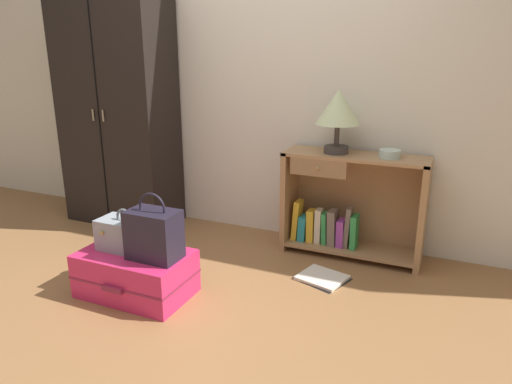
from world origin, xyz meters
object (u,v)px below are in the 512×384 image
at_px(bookshelf, 347,207).
at_px(handbag, 154,234).
at_px(bowl, 390,154).
at_px(suitcase_large, 136,273).
at_px(table_lamp, 338,110).
at_px(open_book_on_floor, 322,278).
at_px(wardrobe, 118,112).
at_px(train_case, 125,234).
at_px(bottle, 84,264).

xyz_separation_m(bookshelf, handbag, (-0.86, -1.13, 0.07)).
distance_m(bowl, suitcase_large, 1.81).
xyz_separation_m(bowl, handbag, (-1.13, -1.10, -0.35)).
height_order(table_lamp, suitcase_large, table_lamp).
bearing_deg(suitcase_large, open_book_on_floor, 33.04).
bearing_deg(table_lamp, handbag, -124.74).
relative_size(wardrobe, table_lamp, 4.34).
bearing_deg(wardrobe, bowl, 1.23).
bearing_deg(bowl, table_lamp, -179.94).
xyz_separation_m(bowl, suitcase_large, (-1.29, -1.10, -0.64)).
distance_m(bookshelf, train_case, 1.55).
bearing_deg(bookshelf, handbag, -127.44).
relative_size(bookshelf, suitcase_large, 1.48).
height_order(wardrobe, table_lamp, wardrobe).
relative_size(bookshelf, open_book_on_floor, 2.65).
relative_size(table_lamp, bottle, 2.56).
bearing_deg(train_case, handbag, -7.70).
bearing_deg(bowl, bottle, -149.77).
bearing_deg(train_case, bookshelf, 44.92).
relative_size(bowl, handbag, 0.36).
height_order(wardrobe, bottle, wardrobe).
xyz_separation_m(suitcase_large, train_case, (-0.08, 0.02, 0.23)).
bearing_deg(suitcase_large, handbag, -2.47).
distance_m(wardrobe, bowl, 2.21).
bearing_deg(suitcase_large, bowl, 40.43).
height_order(suitcase_large, open_book_on_floor, suitcase_large).
distance_m(wardrobe, train_case, 1.44).
bearing_deg(bowl, handbag, -135.65).
height_order(suitcase_large, train_case, train_case).
bearing_deg(wardrobe, open_book_on_floor, -12.08).
bearing_deg(table_lamp, suitcase_large, -130.10).
xyz_separation_m(wardrobe, open_book_on_floor, (1.91, -0.41, -0.93)).
xyz_separation_m(wardrobe, bookshelf, (1.94, 0.07, -0.59)).
bearing_deg(table_lamp, bottle, -143.72).
distance_m(suitcase_large, bottle, 0.49).
relative_size(bookshelf, bowl, 6.97).
distance_m(wardrobe, table_lamp, 1.85).
distance_m(suitcase_large, train_case, 0.25).
height_order(bookshelf, table_lamp, table_lamp).
relative_size(wardrobe, open_book_on_floor, 5.04).
bearing_deg(bookshelf, table_lamp, -167.40).
height_order(table_lamp, bottle, table_lamp).
bearing_deg(bottle, handbag, -6.76).
xyz_separation_m(table_lamp, bowl, (0.36, 0.00, -0.27)).
bearing_deg(wardrobe, bookshelf, 2.03).
xyz_separation_m(train_case, handbag, (0.24, -0.03, 0.05)).
height_order(bookshelf, suitcase_large, bookshelf).
distance_m(table_lamp, bowl, 0.45).
relative_size(bookshelf, bottle, 5.84).
bearing_deg(table_lamp, wardrobe, -178.53).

